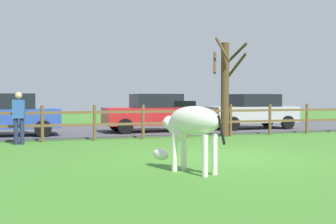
% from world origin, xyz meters
% --- Properties ---
extents(ground_plane, '(60.00, 60.00, 0.00)m').
position_xyz_m(ground_plane, '(0.00, 0.00, 0.00)').
color(ground_plane, '#3D7528').
extents(parking_asphalt, '(28.00, 7.40, 0.05)m').
position_xyz_m(parking_asphalt, '(0.00, 9.30, 0.03)').
color(parking_asphalt, '#47474C').
rests_on(parking_asphalt, ground_plane).
extents(paddock_fence, '(20.63, 0.11, 1.21)m').
position_xyz_m(paddock_fence, '(-0.74, 5.00, 0.69)').
color(paddock_fence, brown).
rests_on(paddock_fence, ground_plane).
extents(bare_tree, '(1.33, 1.17, 3.70)m').
position_xyz_m(bare_tree, '(2.47, 5.02, 1.93)').
color(bare_tree, '#513A23').
rests_on(bare_tree, ground_plane).
extents(zebra, '(1.09, 1.79, 1.41)m').
position_xyz_m(zebra, '(-1.61, -1.77, 0.93)').
color(zebra, white).
rests_on(zebra, ground_plane).
extents(parked_car_silver, '(4.01, 1.89, 1.56)m').
position_xyz_m(parked_car_silver, '(5.05, 7.56, 0.84)').
color(parked_car_silver, '#B7BABF').
rests_on(parked_car_silver, parking_asphalt).
extents(parked_car_blue, '(4.02, 1.92, 1.56)m').
position_xyz_m(parked_car_blue, '(-5.39, 7.21, 0.84)').
color(parked_car_blue, '#2D4CAD').
rests_on(parked_car_blue, parking_asphalt).
extents(parked_car_red, '(4.01, 1.90, 1.56)m').
position_xyz_m(parked_car_red, '(0.36, 7.43, 0.84)').
color(parked_car_red, red).
rests_on(parked_car_red, parking_asphalt).
extents(visitor_near_fence, '(0.40, 0.29, 1.64)m').
position_xyz_m(visitor_near_fence, '(-4.88, 4.54, 0.91)').
color(visitor_near_fence, '#232847').
rests_on(visitor_near_fence, ground_plane).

